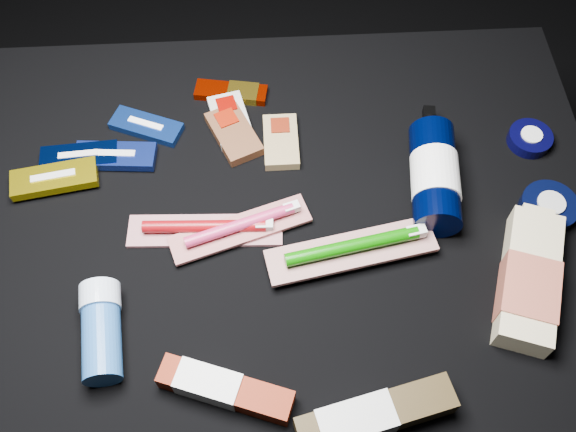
{
  "coord_description": "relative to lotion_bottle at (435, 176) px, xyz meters",
  "views": [
    {
      "loc": [
        -0.01,
        -0.46,
        1.21
      ],
      "look_at": [
        0.01,
        0.01,
        0.42
      ],
      "focal_mm": 40.0,
      "sensor_mm": 36.0,
      "label": 1
    }
  ],
  "objects": [
    {
      "name": "ground",
      "position": [
        -0.23,
        -0.06,
        -0.43
      ],
      "size": [
        3.0,
        3.0,
        0.0
      ],
      "primitive_type": "plane",
      "color": "black",
      "rests_on": "ground"
    },
    {
      "name": "cloth_table",
      "position": [
        -0.23,
        -0.06,
        -0.23
      ],
      "size": [
        0.98,
        0.78,
        0.4
      ],
      "primitive_type": "cube",
      "color": "black",
      "rests_on": "ground"
    },
    {
      "name": "luna_bar_0",
      "position": [
        -0.43,
        0.14,
        -0.03
      ],
      "size": [
        0.12,
        0.08,
        0.01
      ],
      "rotation": [
        0.0,
        0.0,
        -0.4
      ],
      "color": "#143B9B",
      "rests_on": "cloth_table"
    },
    {
      "name": "luna_bar_1",
      "position": [
        -0.48,
        0.08,
        -0.02
      ],
      "size": [
        0.13,
        0.06,
        0.02
      ],
      "rotation": [
        0.0,
        0.0,
        -0.08
      ],
      "color": "navy",
      "rests_on": "cloth_table"
    },
    {
      "name": "luna_bar_2",
      "position": [
        -0.53,
        0.08,
        -0.02
      ],
      "size": [
        0.12,
        0.05,
        0.02
      ],
      "rotation": [
        0.0,
        0.0,
        0.07
      ],
      "color": "black",
      "rests_on": "cloth_table"
    },
    {
      "name": "luna_bar_3",
      "position": [
        -0.56,
        0.04,
        -0.02
      ],
      "size": [
        0.13,
        0.07,
        0.02
      ],
      "rotation": [
        0.0,
        0.0,
        0.16
      ],
      "color": "#B29D0B",
      "rests_on": "cloth_table"
    },
    {
      "name": "clif_bar_0",
      "position": [
        -0.3,
        0.12,
        -0.03
      ],
      "size": [
        0.09,
        0.12,
        0.02
      ],
      "rotation": [
        0.0,
        0.0,
        0.42
      ],
      "color": "brown",
      "rests_on": "cloth_table"
    },
    {
      "name": "clif_bar_1",
      "position": [
        -0.3,
        0.15,
        -0.03
      ],
      "size": [
        0.08,
        0.11,
        0.02
      ],
      "rotation": [
        0.0,
        0.0,
        0.23
      ],
      "color": "beige",
      "rests_on": "cloth_table"
    },
    {
      "name": "clif_bar_2",
      "position": [
        -0.22,
        0.1,
        -0.03
      ],
      "size": [
        0.05,
        0.1,
        0.02
      ],
      "rotation": [
        0.0,
        0.0,
        0.0
      ],
      "color": "#9E8555",
      "rests_on": "cloth_table"
    },
    {
      "name": "power_bar",
      "position": [
        -0.29,
        0.2,
        -0.03
      ],
      "size": [
        0.12,
        0.06,
        0.01
      ],
      "rotation": [
        0.0,
        0.0,
        -0.18
      ],
      "color": "#8A1100",
      "rests_on": "cloth_table"
    },
    {
      "name": "lotion_bottle",
      "position": [
        0.0,
        0.0,
        0.0
      ],
      "size": [
        0.09,
        0.22,
        0.07
      ],
      "rotation": [
        0.0,
        0.0,
        -0.11
      ],
      "color": "black",
      "rests_on": "cloth_table"
    },
    {
      "name": "cream_tin_upper",
      "position": [
        0.17,
        0.08,
        -0.03
      ],
      "size": [
        0.07,
        0.07,
        0.02
      ],
      "rotation": [
        0.0,
        0.0,
        -0.34
      ],
      "color": "black",
      "rests_on": "cloth_table"
    },
    {
      "name": "cream_tin_lower",
      "position": [
        0.16,
        -0.05,
        -0.02
      ],
      "size": [
        0.08,
        0.08,
        0.03
      ],
      "rotation": [
        0.0,
        0.0,
        0.07
      ],
      "color": "black",
      "rests_on": "cloth_table"
    },
    {
      "name": "bodywash_bottle",
      "position": [
        0.1,
        -0.17,
        -0.01
      ],
      "size": [
        0.13,
        0.22,
        0.04
      ],
      "rotation": [
        0.0,
        0.0,
        -0.34
      ],
      "color": "beige",
      "rests_on": "cloth_table"
    },
    {
      "name": "deodorant_stick",
      "position": [
        -0.47,
        -0.21,
        -0.01
      ],
      "size": [
        0.07,
        0.13,
        0.05
      ],
      "rotation": [
        0.0,
        0.0,
        0.12
      ],
      "color": "#23579B",
      "rests_on": "cloth_table"
    },
    {
      "name": "toothbrush_pack_0",
      "position": [
        -0.34,
        -0.06,
        -0.03
      ],
      "size": [
        0.23,
        0.06,
        0.02
      ],
      "rotation": [
        0.0,
        0.0,
        -0.04
      ],
      "color": "#BAB2AD",
      "rests_on": "cloth_table"
    },
    {
      "name": "toothbrush_pack_1",
      "position": [
        -0.28,
        -0.06,
        -0.02
      ],
      "size": [
        0.21,
        0.11,
        0.02
      ],
      "rotation": [
        0.0,
        0.0,
        0.31
      ],
      "color": "#B0AAA3",
      "rests_on": "cloth_table"
    },
    {
      "name": "toothbrush_pack_2",
      "position": [
        -0.13,
        -0.11,
        -0.01
      ],
      "size": [
        0.25,
        0.1,
        0.03
      ],
      "rotation": [
        0.0,
        0.0,
        0.18
      ],
      "color": "beige",
      "rests_on": "cloth_table"
    },
    {
      "name": "toothpaste_carton_red",
      "position": [
        -0.32,
        -0.29,
        -0.02
      ],
      "size": [
        0.17,
        0.09,
        0.03
      ],
      "rotation": [
        0.0,
        0.0,
        -0.35
      ],
      "color": "#711702",
      "rests_on": "cloth_table"
    },
    {
      "name": "toothpaste_carton_green",
      "position": [
        -0.14,
        -0.34,
        -0.01
      ],
      "size": [
        0.2,
        0.09,
        0.04
      ],
      "rotation": [
        0.0,
        0.0,
        0.23
      ],
      "color": "#322610",
      "rests_on": "cloth_table"
    }
  ]
}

